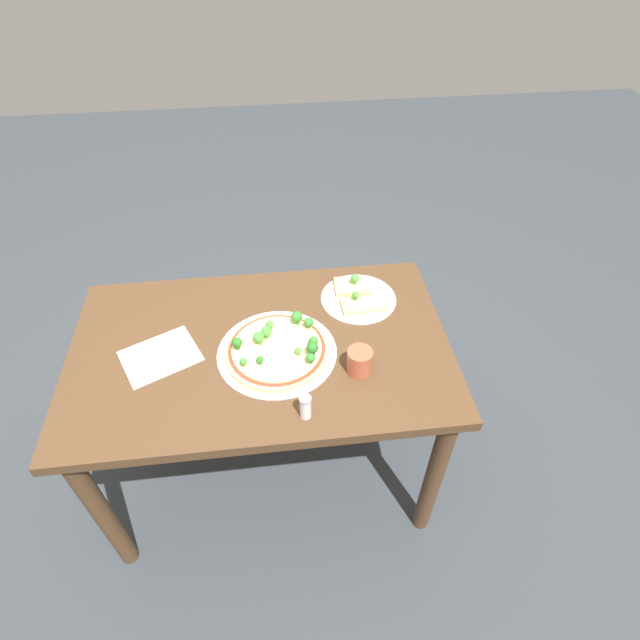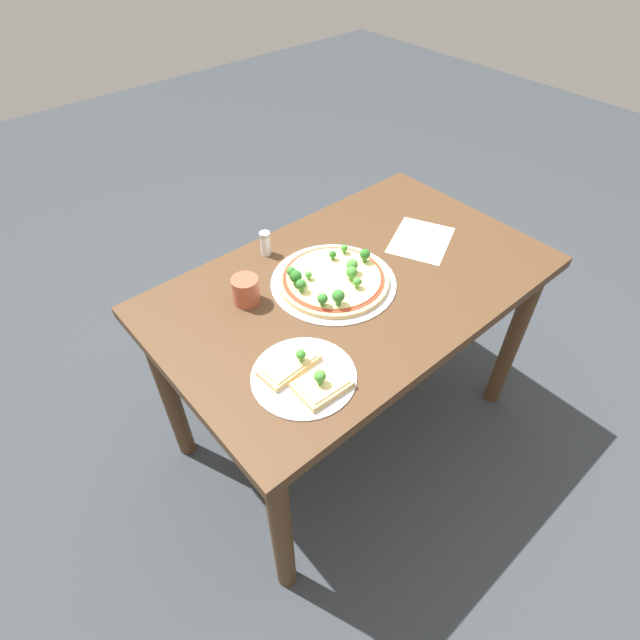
{
  "view_description": "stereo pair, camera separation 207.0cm",
  "coord_description": "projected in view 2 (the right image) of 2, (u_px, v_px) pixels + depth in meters",
  "views": [
    {
      "loc": [
        -0.06,
        1.11,
        1.9
      ],
      "look_at": [
        -0.2,
        -0.07,
        0.75
      ],
      "focal_mm": 28.0,
      "sensor_mm": 36.0,
      "label": 1
    },
    {
      "loc": [
        -0.83,
        -0.8,
        1.7
      ],
      "look_at": [
        -0.2,
        -0.07,
        0.75
      ],
      "focal_mm": 28.0,
      "sensor_mm": 36.0,
      "label": 2
    }
  ],
  "objects": [
    {
      "name": "ground_plane",
      "position": [
        346.0,
        421.0,
        2.01
      ],
      "size": [
        8.0,
        8.0,
        0.0
      ],
      "primitive_type": "plane",
      "color": "#33383D"
    },
    {
      "name": "dining_table",
      "position": [
        353.0,
        307.0,
        1.57
      ],
      "size": [
        1.21,
        0.74,
        0.73
      ],
      "color": "#4C331E",
      "rests_on": "ground_plane"
    },
    {
      "name": "pizza_tray_whole",
      "position": [
        333.0,
        279.0,
        1.48
      ],
      "size": [
        0.38,
        0.38,
        0.07
      ],
      "color": "silver",
      "rests_on": "dining_table"
    },
    {
      "name": "pizza_tray_slice",
      "position": [
        305.0,
        375.0,
        1.23
      ],
      "size": [
        0.26,
        0.26,
        0.07
      ],
      "color": "silver",
      "rests_on": "dining_table"
    },
    {
      "name": "drinking_cup",
      "position": [
        246.0,
        290.0,
        1.41
      ],
      "size": [
        0.08,
        0.08,
        0.08
      ],
      "primitive_type": "cylinder",
      "color": "#AD5138",
      "rests_on": "dining_table"
    },
    {
      "name": "condiment_shaker",
      "position": [
        265.0,
        243.0,
        1.57
      ],
      "size": [
        0.03,
        0.03,
        0.08
      ],
      "color": "silver",
      "rests_on": "dining_table"
    },
    {
      "name": "paper_menu",
      "position": [
        421.0,
        240.0,
        1.65
      ],
      "size": [
        0.28,
        0.26,
        0.0
      ],
      "primitive_type": "cube",
      "rotation": [
        0.0,
        0.0,
        0.45
      ],
      "color": "silver",
      "rests_on": "dining_table"
    }
  ]
}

